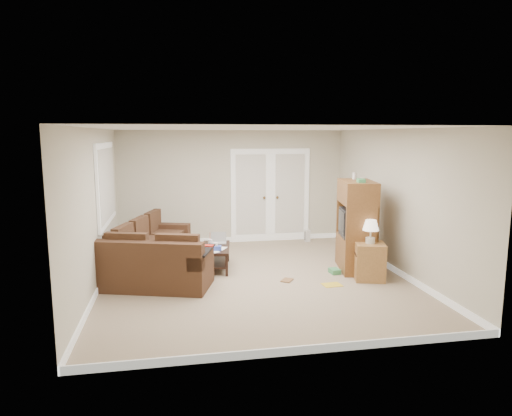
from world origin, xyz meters
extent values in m
plane|color=tan|center=(0.00, 0.00, 0.00)|extent=(5.50, 5.50, 0.00)
cube|color=white|center=(0.00, 0.00, 2.50)|extent=(5.00, 5.50, 0.02)
cube|color=beige|center=(-2.50, 0.00, 1.25)|extent=(0.02, 5.50, 2.50)
cube|color=beige|center=(2.50, 0.00, 1.25)|extent=(0.02, 5.50, 2.50)
cube|color=beige|center=(0.00, 2.75, 1.25)|extent=(5.00, 0.02, 2.50)
cube|color=beige|center=(0.00, -2.75, 1.25)|extent=(5.00, 0.02, 2.50)
cube|color=white|center=(0.40, 2.72, 1.02)|extent=(0.90, 0.04, 2.13)
cube|color=white|center=(1.30, 2.72, 1.02)|extent=(0.90, 0.04, 2.13)
cube|color=white|center=(0.40, 2.69, 1.07)|extent=(0.68, 0.02, 1.80)
cube|color=white|center=(1.30, 2.69, 1.07)|extent=(0.68, 0.02, 1.80)
cube|color=white|center=(-2.47, 1.00, 1.55)|extent=(0.04, 1.92, 1.42)
cube|color=white|center=(-2.44, 1.00, 1.55)|extent=(0.02, 1.74, 1.24)
cube|color=#472C1B|center=(-1.71, 1.05, 0.20)|extent=(1.47, 2.36, 0.40)
cube|color=#472C1B|center=(-2.02, 1.14, 0.61)|extent=(0.87, 2.17, 0.41)
cube|color=#472C1B|center=(-1.43, 1.99, 0.51)|extent=(0.89, 0.47, 0.21)
cube|color=#482E1C|center=(-1.64, 1.03, 0.46)|extent=(1.17, 2.18, 0.11)
cube|color=#472C1B|center=(-1.63, -0.13, 0.20)|extent=(1.90, 1.33, 0.40)
cube|color=#472C1B|center=(-1.72, -0.43, 0.61)|extent=(1.71, 0.72, 0.41)
cube|color=#472C1B|center=(-0.91, -0.35, 0.51)|extent=(0.47, 0.89, 0.21)
cube|color=#482E1C|center=(-1.60, -0.06, 0.46)|extent=(1.72, 1.03, 0.11)
cube|color=black|center=(-0.91, -0.35, 0.63)|extent=(0.52, 0.82, 0.03)
cube|color=red|center=(-0.85, -0.15, 0.65)|extent=(0.33, 0.20, 0.02)
cube|color=black|center=(-0.59, 0.70, 0.39)|extent=(0.63, 1.06, 0.05)
cube|color=black|center=(-0.59, 0.70, 0.14)|extent=(0.55, 0.97, 0.03)
cylinder|color=silver|center=(-0.69, 0.67, 0.48)|extent=(0.08, 0.08, 0.14)
cylinder|color=red|center=(-0.69, 0.67, 0.62)|extent=(0.01, 0.01, 0.13)
cube|color=#374EB3|center=(-0.61, 0.43, 0.45)|extent=(0.21, 0.14, 0.08)
cube|color=white|center=(-0.60, 0.61, 0.41)|extent=(0.40, 0.58, 0.00)
cube|color=brown|center=(1.88, 0.22, 0.30)|extent=(0.73, 1.09, 0.60)
cube|color=brown|center=(1.88, 0.22, 1.40)|extent=(0.73, 1.09, 0.40)
cube|color=black|center=(1.86, 0.22, 0.85)|extent=(0.58, 0.68, 0.50)
cube|color=black|center=(1.62, 0.27, 0.87)|extent=(0.11, 0.51, 0.40)
cube|color=#419055|center=(1.83, -0.03, 1.63)|extent=(0.15, 0.20, 0.06)
cylinder|color=silver|center=(1.94, 0.51, 1.66)|extent=(0.07, 0.07, 0.12)
cube|color=#A06F3A|center=(1.88, -0.38, 0.31)|extent=(0.59, 0.59, 0.62)
cylinder|color=beige|center=(1.88, -0.38, 0.67)|extent=(0.15, 0.15, 0.10)
cylinder|color=beige|center=(1.88, -0.38, 0.78)|extent=(0.03, 0.03, 0.13)
cone|color=white|center=(1.88, -0.38, 0.93)|extent=(0.27, 0.27, 0.17)
cube|color=silver|center=(1.66, 2.45, 0.14)|extent=(0.13, 0.11, 0.27)
cube|color=gold|center=(1.17, -0.55, 0.00)|extent=(0.32, 0.26, 0.01)
cube|color=#419055|center=(1.43, 0.04, 0.04)|extent=(0.18, 0.22, 0.08)
imported|color=brown|center=(0.44, -0.16, 0.01)|extent=(0.26, 0.28, 0.02)
camera|label=1|loc=(-1.30, -7.29, 2.40)|focal=32.00mm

